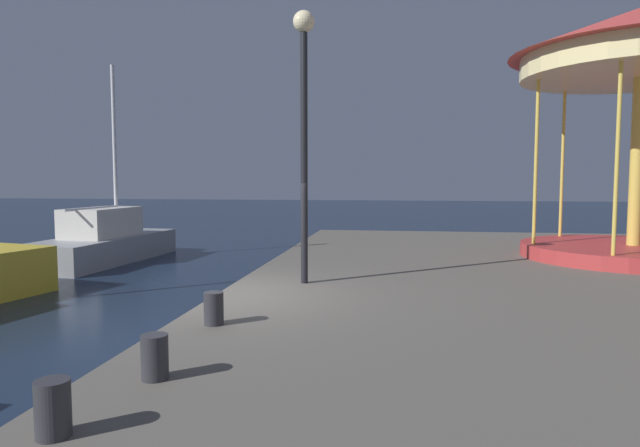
{
  "coord_description": "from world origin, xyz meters",
  "views": [
    {
      "loc": [
        2.83,
        -8.16,
        2.57
      ],
      "look_at": [
        0.91,
        4.78,
        1.53
      ],
      "focal_mm": 31.25,
      "sensor_mm": 36.0,
      "label": 1
    }
  ],
  "objects_px": {
    "lamp_post_mid_promenade": "(304,100)",
    "bollard_north": "(155,357)",
    "sailboat_grey": "(104,242)",
    "bollard_center": "(214,308)",
    "bollard_south": "(53,409)"
  },
  "relations": [
    {
      "from": "sailboat_grey",
      "to": "lamp_post_mid_promenade",
      "type": "xyz_separation_m",
      "value": [
        7.56,
        -6.79,
        3.25
      ]
    },
    {
      "from": "lamp_post_mid_promenade",
      "to": "bollard_center",
      "type": "distance_m",
      "value": 4.11
    },
    {
      "from": "lamp_post_mid_promenade",
      "to": "bollard_center",
      "type": "height_order",
      "value": "lamp_post_mid_promenade"
    },
    {
      "from": "lamp_post_mid_promenade",
      "to": "bollard_north",
      "type": "bearing_deg",
      "value": -96.19
    },
    {
      "from": "sailboat_grey",
      "to": "bollard_center",
      "type": "bearing_deg",
      "value": -54.25
    },
    {
      "from": "sailboat_grey",
      "to": "bollard_south",
      "type": "relative_size",
      "value": 15.46
    },
    {
      "from": "bollard_center",
      "to": "bollard_north",
      "type": "distance_m",
      "value": 1.87
    },
    {
      "from": "bollard_center",
      "to": "lamp_post_mid_promenade",
      "type": "bearing_deg",
      "value": 77.8
    },
    {
      "from": "bollard_north",
      "to": "bollard_south",
      "type": "xyz_separation_m",
      "value": [
        -0.2,
        -1.15,
        0.0
      ]
    },
    {
      "from": "sailboat_grey",
      "to": "bollard_north",
      "type": "relative_size",
      "value": 15.46
    },
    {
      "from": "bollard_center",
      "to": "bollard_north",
      "type": "relative_size",
      "value": 1.0
    },
    {
      "from": "lamp_post_mid_promenade",
      "to": "bollard_south",
      "type": "bearing_deg",
      "value": -96.94
    },
    {
      "from": "sailboat_grey",
      "to": "bollard_south",
      "type": "bearing_deg",
      "value": -61.6
    },
    {
      "from": "bollard_north",
      "to": "bollard_south",
      "type": "relative_size",
      "value": 1.0
    },
    {
      "from": "bollard_center",
      "to": "bollard_south",
      "type": "relative_size",
      "value": 1.0
    }
  ]
}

